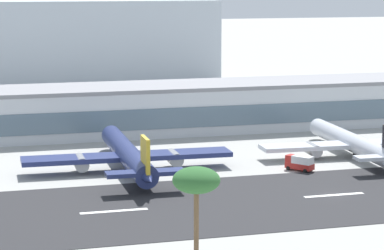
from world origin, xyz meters
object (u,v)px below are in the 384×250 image
distant_hotel_block (87,41)px  palm_tree_0 (196,182)px  airliner_gold_tail_gate_0 (129,156)px  airliner_black_tail_gate_1 (354,144)px  service_box_truck_1 (300,162)px  terminal_building (189,107)px

distant_hotel_block → palm_tree_0: (-20.25, -228.93, -2.71)m
distant_hotel_block → airliner_gold_tail_gate_0: bearing=-95.7°
distant_hotel_block → airliner_black_tail_gate_1: distant_hotel_block is taller
distant_hotel_block → airliner_gold_tail_gate_0: distant_hotel_block is taller
airliner_gold_tail_gate_0 → service_box_truck_1: airliner_gold_tail_gate_0 is taller
terminal_building → service_box_truck_1: size_ratio=34.12×
distant_hotel_block → terminal_building: bearing=-85.3°
airliner_black_tail_gate_1 → airliner_gold_tail_gate_0: bearing=93.3°
airliner_gold_tail_gate_0 → palm_tree_0: size_ratio=3.39×
airliner_gold_tail_gate_0 → palm_tree_0: 66.79m
airliner_black_tail_gate_1 → terminal_building: bearing=33.3°
distant_hotel_block → service_box_truck_1: (18.88, -171.68, -14.23)m
terminal_building → palm_tree_0: (-29.85, -111.42, 6.98)m
airliner_gold_tail_gate_0 → palm_tree_0: bearing=178.3°
service_box_truck_1 → palm_tree_0: (-39.13, -57.25, 11.52)m
airliner_black_tail_gate_1 → service_box_truck_1: bearing=120.9°
airliner_black_tail_gate_1 → palm_tree_0: (-56.41, -66.54, 10.12)m
airliner_gold_tail_gate_0 → service_box_truck_1: (35.14, -8.68, -1.67)m
distant_hotel_block → palm_tree_0: bearing=-95.1°
terminal_building → airliner_gold_tail_gate_0: size_ratio=4.12×
airliner_black_tail_gate_1 → palm_tree_0: size_ratio=3.13×
terminal_building → palm_tree_0: palm_tree_0 is taller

